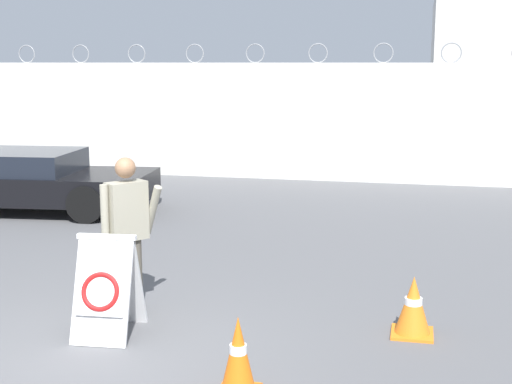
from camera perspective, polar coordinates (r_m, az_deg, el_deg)
The scene contains 7 objects.
ground_plane at distance 7.31m, azimuth -14.34°, elevation -12.76°, with size 90.00×90.00×0.00m, color #5B5B5E.
perimeter_wall at distance 17.45m, azimuth 2.40°, elevation 5.69°, with size 36.00×0.30×3.28m.
barricade_sign at distance 7.63m, azimuth -11.85°, elevation -7.38°, with size 0.65×0.82×1.08m.
security_guard at distance 8.15m, azimuth -10.25°, elevation -2.76°, with size 0.63×0.56×1.79m.
traffic_cone_near at distance 6.29m, azimuth -1.43°, elevation -12.94°, with size 0.36×0.36×0.70m.
traffic_cone_mid at distance 7.73m, azimuth 12.46°, elevation -8.90°, with size 0.44×0.44×0.64m.
parked_car_front_coupe at distance 14.39m, azimuth -17.83°, elevation 0.92°, with size 4.82×2.37×1.16m.
Camera 1 is at (3.18, -5.95, 2.83)m, focal length 50.00 mm.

